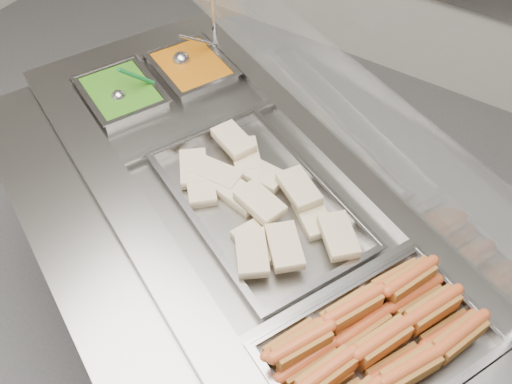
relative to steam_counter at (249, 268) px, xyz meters
The scene contains 11 objects.
steam_counter is the anchor object (origin of this frame).
tray_rail 0.68m from the steam_counter, 114.35° to the right, with size 1.83×1.10×0.05m.
sneeze_guard 0.89m from the steam_counter, 65.66° to the left, with size 1.71×1.00×0.46m.
pan_hotdogs 0.79m from the steam_counter, 24.35° to the right, with size 0.56×0.67×0.11m.
pan_wraps 0.45m from the steam_counter, 24.35° to the right, with size 0.83×0.68×0.07m.
pan_beans 0.82m from the steam_counter, 142.99° to the left, with size 0.39×0.36×0.11m.
pan_peas 0.82m from the steam_counter, 168.32° to the left, with size 0.39×0.36×0.11m.
hotdogs_in_buns 0.80m from the steam_counter, 24.41° to the right, with size 0.47×0.59×0.12m.
tortilla_wraps 0.48m from the steam_counter, 28.45° to the right, with size 0.72×0.52×0.07m.
ladle 0.88m from the steam_counter, 144.86° to the left, with size 0.11×0.19×0.16m.
serving_spoon 0.82m from the steam_counter, 169.35° to the left, with size 0.10×0.17×0.16m.
Camera 1 is at (0.75, -0.62, 2.33)m, focal length 40.00 mm.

